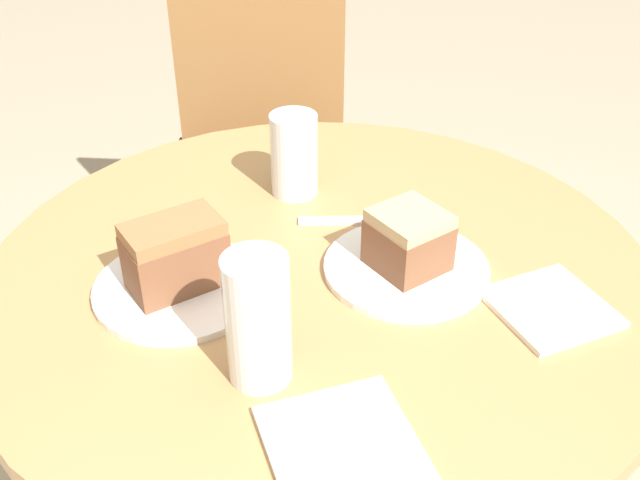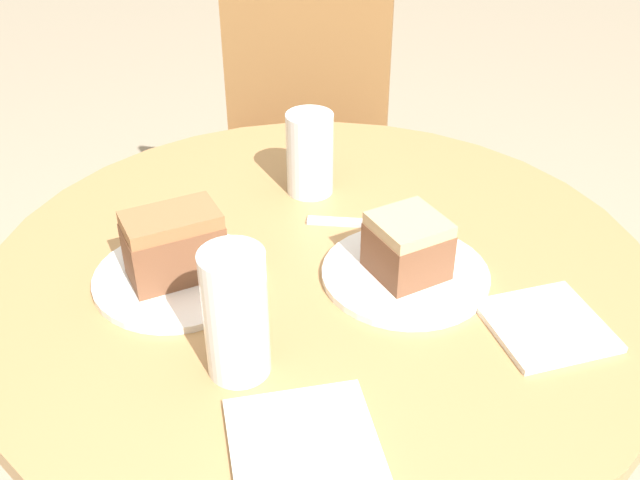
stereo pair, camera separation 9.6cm
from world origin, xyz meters
name	(u,v)px [view 2 (the right image)]	position (x,y,z in m)	size (l,w,h in m)	color
table	(320,365)	(0.00, 0.00, 0.58)	(0.89, 0.89, 0.76)	tan
chair	(295,146)	(-0.12, 0.81, 0.52)	(0.49, 0.48, 1.01)	olive
plate_near	(405,274)	(0.11, -0.02, 0.76)	(0.22, 0.22, 0.01)	white
plate_far	(178,277)	(-0.18, -0.05, 0.76)	(0.22, 0.22, 0.01)	white
cake_slice_near	(408,246)	(0.11, -0.02, 0.81)	(0.12, 0.12, 0.08)	brown
cake_slice_far	(174,245)	(-0.18, -0.05, 0.81)	(0.14, 0.12, 0.09)	brown
glass_lemonade	(310,158)	(-0.03, 0.19, 0.81)	(0.07, 0.07, 0.13)	beige
glass_water	(236,320)	(-0.07, -0.20, 0.83)	(0.07, 0.07, 0.15)	silver
napkin_stack	(304,445)	(0.01, -0.31, 0.76)	(0.18, 0.18, 0.01)	silver
fork	(366,223)	(0.06, 0.10, 0.76)	(0.17, 0.02, 0.00)	silver
napkin_side	(546,325)	(0.27, -0.11, 0.76)	(0.17, 0.17, 0.01)	silver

